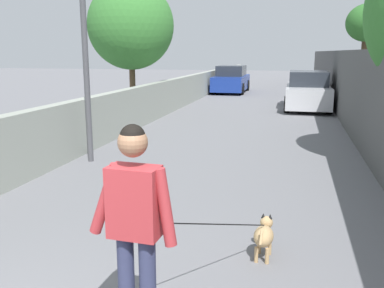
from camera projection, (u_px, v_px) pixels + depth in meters
The scene contains 10 objects.
ground_plane at pixel (251, 116), 15.56m from camera, with size 80.00×80.00×0.00m, color slate.
wall_left at pixel (149, 103), 14.26m from camera, with size 48.00×0.30×1.25m, color #999E93.
fence_right at pixel (352, 90), 12.67m from camera, with size 48.00×0.30×2.36m, color #4C4C4C.
tree_left_mid at pixel (131, 26), 14.89m from camera, with size 3.04×3.04×4.75m.
tree_right_far at pixel (367, 25), 18.54m from camera, with size 1.81×1.81×4.38m.
lamp_post at pixel (83, 18), 8.46m from camera, with size 0.36×0.36×4.33m.
person_skateboarder at pixel (135, 218), 3.13m from camera, with size 0.24×0.71×1.71m.
dog at pixel (264, 235), 4.77m from camera, with size 2.03×0.98×1.06m.
car_near at pixel (308, 91), 17.34m from camera, with size 4.23×1.80×1.54m.
car_far at pixel (231, 80), 24.56m from camera, with size 4.31×1.80×1.54m.
Camera 1 is at (-1.50, -1.51, 2.29)m, focal length 39.50 mm.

